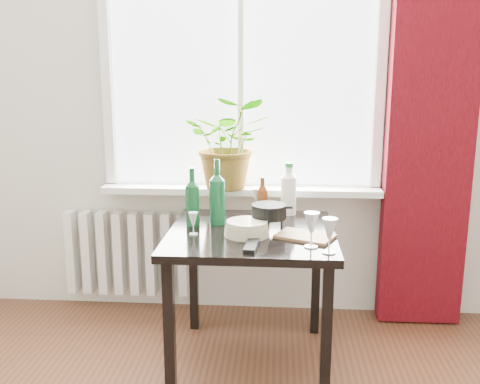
# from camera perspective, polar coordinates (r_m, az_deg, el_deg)

# --- Properties ---
(window) EXTENTS (1.72, 0.08, 1.62)m
(window) POSITION_cam_1_polar(r_m,az_deg,el_deg) (3.32, 0.15, 13.69)
(window) COLOR white
(window) RESTS_ON ground
(windowsill) EXTENTS (1.72, 0.20, 0.04)m
(windowsill) POSITION_cam_1_polar(r_m,az_deg,el_deg) (3.33, 0.06, 0.25)
(windowsill) COLOR white
(windowsill) RESTS_ON ground
(curtain) EXTENTS (0.50, 0.12, 2.56)m
(curtain) POSITION_cam_1_polar(r_m,az_deg,el_deg) (3.34, 19.74, 7.74)
(curtain) COLOR #3C050B
(curtain) RESTS_ON ground
(radiator) EXTENTS (0.80, 0.10, 0.55)m
(radiator) POSITION_cam_1_polar(r_m,az_deg,el_deg) (3.61, -11.95, -6.39)
(radiator) COLOR white
(radiator) RESTS_ON ground
(table) EXTENTS (0.85, 0.85, 0.74)m
(table) POSITION_cam_1_polar(r_m,az_deg,el_deg) (2.79, 1.22, -5.95)
(table) COLOR black
(table) RESTS_ON ground
(potted_plant) EXTENTS (0.50, 0.44, 0.55)m
(potted_plant) POSITION_cam_1_polar(r_m,az_deg,el_deg) (3.23, -1.14, 5.21)
(potted_plant) COLOR #377A20
(potted_plant) RESTS_ON windowsill
(wine_bottle_left) EXTENTS (0.10, 0.10, 0.31)m
(wine_bottle_left) POSITION_cam_1_polar(r_m,az_deg,el_deg) (2.83, -5.11, -0.48)
(wine_bottle_left) COLOR #0D4620
(wine_bottle_left) RESTS_ON table
(wine_bottle_right) EXTENTS (0.11, 0.11, 0.36)m
(wine_bottle_right) POSITION_cam_1_polar(r_m,az_deg,el_deg) (2.84, -2.45, 0.07)
(wine_bottle_right) COLOR #0E4824
(wine_bottle_right) RESTS_ON table
(bottle_amber) EXTENTS (0.07, 0.07, 0.24)m
(bottle_amber) POSITION_cam_1_polar(r_m,az_deg,el_deg) (2.97, 2.40, -0.62)
(bottle_amber) COLOR #672B0B
(bottle_amber) RESTS_ON table
(cleaning_bottle) EXTENTS (0.10, 0.10, 0.31)m
(cleaning_bottle) POSITION_cam_1_polar(r_m,az_deg,el_deg) (3.06, 5.21, 0.41)
(cleaning_bottle) COLOR white
(cleaning_bottle) RESTS_ON table
(wineglass_front_right) EXTENTS (0.09, 0.09, 0.17)m
(wineglass_front_right) POSITION_cam_1_polar(r_m,az_deg,el_deg) (2.50, 7.63, -3.99)
(wineglass_front_right) COLOR silver
(wineglass_front_right) RESTS_ON table
(wineglass_far_right) EXTENTS (0.09, 0.09, 0.17)m
(wineglass_far_right) POSITION_cam_1_polar(r_m,az_deg,el_deg) (2.43, 9.52, -4.57)
(wineglass_far_right) COLOR silver
(wineglass_far_right) RESTS_ON table
(wineglass_back_center) EXTENTS (0.09, 0.09, 0.17)m
(wineglass_back_center) POSITION_cam_1_polar(r_m,az_deg,el_deg) (3.00, 1.96, -1.10)
(wineglass_back_center) COLOR #B1B7BF
(wineglass_back_center) RESTS_ON table
(wineglass_back_left) EXTENTS (0.08, 0.08, 0.16)m
(wineglass_back_left) POSITION_cam_1_polar(r_m,az_deg,el_deg) (3.10, -2.38, -0.77)
(wineglass_back_left) COLOR silver
(wineglass_back_left) RESTS_ON table
(wineglass_front_left) EXTENTS (0.07, 0.07, 0.12)m
(wineglass_front_left) POSITION_cam_1_polar(r_m,az_deg,el_deg) (2.69, -5.00, -3.36)
(wineglass_front_left) COLOR silver
(wineglass_front_left) RESTS_ON table
(plate_stack) EXTENTS (0.29, 0.29, 0.07)m
(plate_stack) POSITION_cam_1_polar(r_m,az_deg,el_deg) (2.67, 0.74, -3.91)
(plate_stack) COLOR beige
(plate_stack) RESTS_ON table
(fondue_pot) EXTENTS (0.25, 0.23, 0.14)m
(fondue_pot) POSITION_cam_1_polar(r_m,az_deg,el_deg) (2.75, 3.09, -2.73)
(fondue_pot) COLOR black
(fondue_pot) RESTS_ON table
(tv_remote) EXTENTS (0.07, 0.18, 0.02)m
(tv_remote) POSITION_cam_1_polar(r_m,az_deg,el_deg) (2.49, 1.22, -5.76)
(tv_remote) COLOR black
(tv_remote) RESTS_ON table
(cutting_board) EXTENTS (0.32, 0.27, 0.01)m
(cutting_board) POSITION_cam_1_polar(r_m,az_deg,el_deg) (2.66, 6.94, -4.70)
(cutting_board) COLOR olive
(cutting_board) RESTS_ON table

